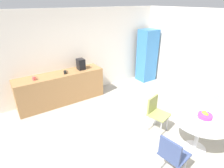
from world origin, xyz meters
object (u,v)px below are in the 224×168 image
Objects in this scene: locker_cabinet at (147,56)px; chair_olive at (156,110)px; fruit_bowl at (205,115)px; chair_navy at (172,153)px; mug_green at (34,78)px; chair_gray at (217,110)px; coffee_maker at (81,64)px; round_table at (200,124)px; mug_white at (65,72)px.

chair_olive is (-1.90, -2.33, -0.41)m from locker_cabinet.
chair_navy is at bearing -173.17° from fruit_bowl.
chair_gray is at bearing -44.03° from mug_green.
coffee_maker is at bearing 89.48° from chair_navy.
fruit_bowl is (0.08, -0.01, 0.18)m from round_table.
chair_navy is at bearing -68.76° from mug_green.
round_table is at bearing 174.25° from fruit_bowl.
round_table is 3.52m from coffee_maker.
chair_olive is at bearing -48.91° from mug_green.
coffee_maker reaches higher than fruit_bowl.
round_table is 8.46× the size of mug_green.
chair_gray is 2.59× the size of coffee_maker.
coffee_maker is at bearing 10.50° from mug_white.
round_table is at bearing -170.32° from chair_gray.
chair_navy is at bearing -124.09° from chair_olive.
coffee_maker reaches higher than mug_green.
fruit_bowl is 0.83× the size of coffee_maker.
fruit_bowl is (1.04, 0.12, 0.28)m from chair_navy.
chair_navy is 6.43× the size of mug_green.
chair_gray is 3.95m from mug_white.
chair_navy is at bearing -172.11° from round_table.
coffee_maker reaches higher than chair_navy.
locker_cabinet is at bearing 63.01° from round_table.
mug_green reaches higher than chair_gray.
fruit_bowl is 3.62m from mug_white.
mug_green is at bearing 135.97° from chair_gray.
coffee_maker is (-2.59, 0.10, 0.13)m from locker_cabinet.
fruit_bowl is at bearing -73.43° from coffee_maker.
mug_green is at bearing 124.79° from round_table.
coffee_maker reaches higher than mug_white.
mug_white is at bearing 115.06° from fruit_bowl.
mug_white is at bearing 113.93° from round_table.
chair_olive is at bearing 108.39° from fruit_bowl.
chair_olive is 2.58m from coffee_maker.
mug_white reaches higher than chair_gray.
mug_green is at bearing 111.24° from chair_navy.
mug_white is (-1.45, 3.27, 0.33)m from round_table.
mug_white reaches higher than fruit_bowl.
chair_navy is (-2.62, -3.40, -0.41)m from locker_cabinet.
chair_gray is at bearing -33.19° from chair_olive.
locker_cabinet reaches higher than round_table.
round_table is 1.32× the size of chair_olive.
mug_white is (-3.11, 0.00, 0.01)m from locker_cabinet.
locker_cabinet is 1.71× the size of round_table.
mug_green is at bearing 178.65° from mug_white.
mug_white is 0.83m from mug_green.
chair_olive is 2.59× the size of coffee_maker.
locker_cabinet is 2.25× the size of chair_gray.
locker_cabinet is at bearing 50.88° from chair_olive.
chair_gray is 3.75m from coffee_maker.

